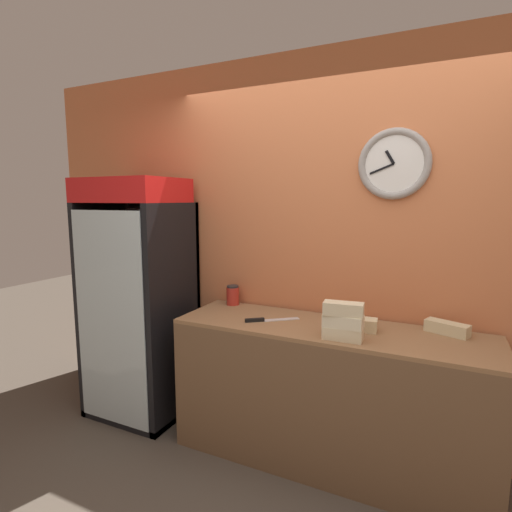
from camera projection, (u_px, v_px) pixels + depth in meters
wall_back at (344, 250)px, 2.74m from camera, size 5.20×0.10×2.70m
prep_counter at (327, 395)px, 2.57m from camera, size 1.97×0.58×0.90m
beverage_cooler at (142, 287)px, 3.16m from camera, size 0.74×0.62×1.86m
sandwich_stack_bottom at (343, 333)px, 2.28m from camera, size 0.23×0.11×0.07m
sandwich_stack_middle at (343, 321)px, 2.27m from camera, size 0.22×0.10×0.07m
sandwich_stack_top at (343, 309)px, 2.26m from camera, size 0.23×0.12×0.07m
sandwich_flat_left at (447, 328)px, 2.38m from camera, size 0.26×0.17×0.07m
sandwich_flat_right at (357, 324)px, 2.45m from camera, size 0.25×0.13×0.08m
chefs_knife at (265, 320)px, 2.63m from camera, size 0.31×0.26×0.02m
condiment_jar at (233, 295)px, 3.03m from camera, size 0.10×0.10×0.15m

